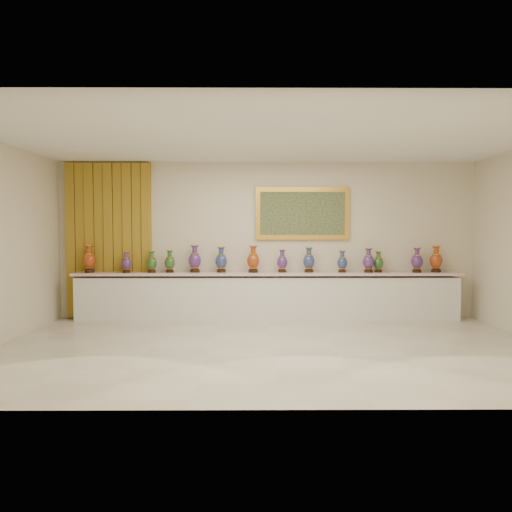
{
  "coord_description": "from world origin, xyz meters",
  "views": [
    {
      "loc": [
        -0.27,
        -7.13,
        1.7
      ],
      "look_at": [
        -0.22,
        1.7,
        1.24
      ],
      "focal_mm": 35.0,
      "sensor_mm": 36.0,
      "label": 1
    }
  ],
  "objects": [
    {
      "name": "vase_3",
      "position": [
        -1.84,
        2.25,
        1.09
      ],
      "size": [
        0.22,
        0.22,
        0.42
      ],
      "rotation": [
        0.0,
        0.0,
        0.13
      ],
      "color": "black",
      "rests_on": "counter"
    },
    {
      "name": "vase_1",
      "position": [
        -2.65,
        2.22,
        1.08
      ],
      "size": [
        0.19,
        0.19,
        0.4
      ],
      "rotation": [
        0.0,
        0.0,
        -0.06
      ],
      "color": "black",
      "rests_on": "counter"
    },
    {
      "name": "vase_0",
      "position": [
        -3.35,
        2.25,
        1.13
      ],
      "size": [
        0.26,
        0.26,
        0.52
      ],
      "rotation": [
        0.0,
        0.0,
        0.07
      ],
      "color": "black",
      "rests_on": "counter"
    },
    {
      "name": "vase_6",
      "position": [
        -0.27,
        2.23,
        1.13
      ],
      "size": [
        0.24,
        0.24,
        0.51
      ],
      "rotation": [
        0.0,
        0.0,
        0.04
      ],
      "color": "black",
      "rests_on": "counter"
    },
    {
      "name": "vase_10",
      "position": [
        1.91,
        2.23,
        1.11
      ],
      "size": [
        0.25,
        0.25,
        0.46
      ],
      "rotation": [
        0.0,
        0.0,
        0.19
      ],
      "color": "black",
      "rests_on": "counter"
    },
    {
      "name": "vase_2",
      "position": [
        -2.17,
        2.22,
        1.08
      ],
      "size": [
        0.21,
        0.21,
        0.41
      ],
      "rotation": [
        0.0,
        0.0,
        0.13
      ],
      "color": "black",
      "rests_on": "counter"
    },
    {
      "name": "vase_11",
      "position": [
        2.11,
        2.28,
        1.08
      ],
      "size": [
        0.24,
        0.24,
        0.4
      ],
      "rotation": [
        0.0,
        0.0,
        0.41
      ],
      "color": "black",
      "rests_on": "counter"
    },
    {
      "name": "vase_8",
      "position": [
        0.79,
        2.28,
        1.11
      ],
      "size": [
        0.28,
        0.28,
        0.47
      ],
      "rotation": [
        0.0,
        0.0,
        -0.38
      ],
      "color": "black",
      "rests_on": "counter"
    },
    {
      "name": "counter",
      "position": [
        0.0,
        2.27,
        0.44
      ],
      "size": [
        7.28,
        0.48,
        0.9
      ],
      "color": "white",
      "rests_on": "ground"
    },
    {
      "name": "ground",
      "position": [
        0.0,
        0.0,
        0.0
      ],
      "size": [
        8.0,
        8.0,
        0.0
      ],
      "primitive_type": "plane",
      "color": "beige",
      "rests_on": "ground"
    },
    {
      "name": "vase_4",
      "position": [
        -1.37,
        2.28,
        1.13
      ],
      "size": [
        0.3,
        0.3,
        0.52
      ],
      "rotation": [
        0.0,
        0.0,
        0.28
      ],
      "color": "black",
      "rests_on": "counter"
    },
    {
      "name": "vase_13",
      "position": [
        3.21,
        2.28,
        1.13
      ],
      "size": [
        0.27,
        0.27,
        0.5
      ],
      "rotation": [
        0.0,
        0.0,
        -0.17
      ],
      "color": "black",
      "rests_on": "counter"
    },
    {
      "name": "vase_5",
      "position": [
        -0.87,
        2.27,
        1.12
      ],
      "size": [
        0.27,
        0.27,
        0.48
      ],
      "rotation": [
        0.0,
        0.0,
        0.26
      ],
      "color": "black",
      "rests_on": "counter"
    },
    {
      "name": "vase_12",
      "position": [
        2.82,
        2.23,
        1.11
      ],
      "size": [
        0.28,
        0.28,
        0.47
      ],
      "rotation": [
        0.0,
        0.0,
        -0.35
      ],
      "color": "black",
      "rests_on": "counter"
    },
    {
      "name": "room",
      "position": [
        -2.44,
        2.44,
        1.58
      ],
      "size": [
        8.0,
        8.0,
        8.0
      ],
      "color": "beige",
      "rests_on": "ground"
    },
    {
      "name": "vase_9",
      "position": [
        1.42,
        2.26,
        1.08
      ],
      "size": [
        0.25,
        0.25,
        0.41
      ],
      "rotation": [
        0.0,
        0.0,
        0.42
      ],
      "color": "black",
      "rests_on": "counter"
    },
    {
      "name": "vase_7",
      "position": [
        0.28,
        2.27,
        1.09
      ],
      "size": [
        0.26,
        0.26,
        0.43
      ],
      "rotation": [
        0.0,
        0.0,
        0.38
      ],
      "color": "black",
      "rests_on": "counter"
    }
  ]
}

